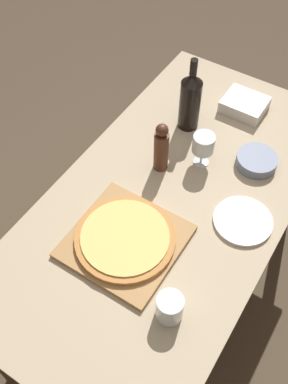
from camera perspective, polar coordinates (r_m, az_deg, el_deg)
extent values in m
plane|color=#4C3D2D|center=(2.27, 2.61, -12.14)|extent=(12.00, 12.00, 0.00)
cube|color=tan|center=(1.63, 3.57, -0.90)|extent=(0.79, 1.55, 0.03)
cylinder|color=brown|center=(2.44, 4.75, 8.67)|extent=(0.06, 0.06, 0.73)
cube|color=#A87A47|center=(1.50, -2.39, -6.25)|extent=(0.35, 0.35, 0.02)
cylinder|color=#BC7A3D|center=(1.48, -2.42, -5.89)|extent=(0.33, 0.33, 0.02)
cylinder|color=#E0C66B|center=(1.47, -2.43, -5.65)|extent=(0.29, 0.29, 0.01)
cylinder|color=black|center=(1.79, 5.82, 10.95)|extent=(0.08, 0.08, 0.21)
cone|color=black|center=(1.71, 6.18, 14.10)|extent=(0.08, 0.08, 0.04)
cylinder|color=black|center=(1.68, 6.33, 15.46)|extent=(0.03, 0.03, 0.06)
cylinder|color=#4C2819|center=(1.64, 2.19, 5.17)|extent=(0.05, 0.05, 0.17)
sphere|color=#4C2819|center=(1.56, 2.31, 7.85)|extent=(0.05, 0.05, 0.05)
cylinder|color=silver|center=(1.72, 7.23, 3.82)|extent=(0.06, 0.06, 0.00)
cylinder|color=silver|center=(1.70, 7.34, 4.58)|extent=(0.01, 0.01, 0.06)
cylinder|color=silver|center=(1.65, 7.58, 6.13)|extent=(0.08, 0.08, 0.07)
cylinder|color=slate|center=(1.74, 14.10, 3.87)|extent=(0.15, 0.15, 0.04)
cylinder|color=silver|center=(1.35, 3.27, -14.44)|extent=(0.08, 0.08, 0.10)
cylinder|color=silver|center=(1.58, 12.44, -3.61)|extent=(0.20, 0.20, 0.01)
cube|color=beige|center=(1.95, 12.63, 10.75)|extent=(0.17, 0.15, 0.05)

